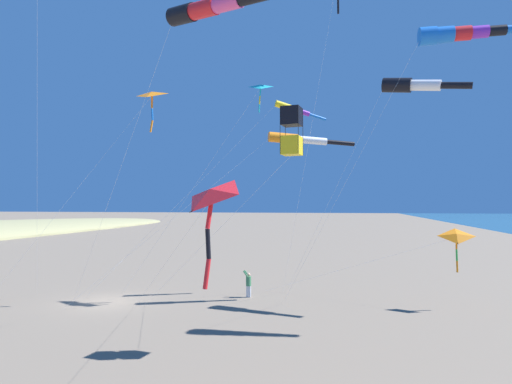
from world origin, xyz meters
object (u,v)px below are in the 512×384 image
(kite_delta_long_streamer_right, at_px, (210,197))
(kite_delta_long_streamer_left, at_px, (456,237))
(kite_windsock_green_low_center, at_px, (456,34))
(kite_windsock_orange_high_right, at_px, (412,85))
(kite_delta_red_high_left, at_px, (260,88))
(kite_windsock_white_trailing, at_px, (293,109))
(kite_box_purple_drifting, at_px, (292,131))
(kite_delta_rainbow_low_near, at_px, (151,95))
(kite_windsock_blue_topmost, at_px, (220,5))
(person_child_green_jacket, at_px, (248,283))
(kite_windsock_teal_far_right, at_px, (299,139))

(kite_delta_long_streamer_right, distance_m, kite_delta_long_streamer_left, 16.75)
(kite_windsock_green_low_center, distance_m, kite_windsock_orange_high_right, 4.40)
(kite_delta_red_high_left, bearing_deg, kite_windsock_white_trailing, -115.93)
(kite_windsock_white_trailing, height_order, kite_delta_red_high_left, kite_delta_red_high_left)
(kite_box_purple_drifting, height_order, kite_delta_long_streamer_left, kite_box_purple_drifting)
(kite_windsock_orange_high_right, bearing_deg, kite_delta_red_high_left, 5.24)
(kite_delta_long_streamer_right, bearing_deg, kite_windsock_green_low_center, -132.30)
(kite_delta_rainbow_low_near, relative_size, kite_windsock_green_low_center, 0.88)
(kite_windsock_white_trailing, height_order, kite_delta_long_streamer_right, kite_windsock_white_trailing)
(kite_windsock_white_trailing, xyz_separation_m, kite_delta_long_streamer_right, (0.25, 16.27, -6.19))
(kite_delta_rainbow_low_near, bearing_deg, kite_windsock_blue_topmost, 130.72)
(kite_windsock_green_low_center, distance_m, kite_box_purple_drifting, 10.32)
(kite_windsock_white_trailing, xyz_separation_m, kite_box_purple_drifting, (-1.51, 11.26, -3.44))
(person_child_green_jacket, bearing_deg, kite_windsock_green_low_center, 159.86)
(person_child_green_jacket, distance_m, kite_windsock_blue_topmost, 16.67)
(kite_box_purple_drifting, relative_size, kite_delta_long_streamer_left, 0.81)
(person_child_green_jacket, bearing_deg, kite_windsock_blue_topmost, 98.12)
(kite_delta_rainbow_low_near, distance_m, kite_windsock_teal_far_right, 9.23)
(person_child_green_jacket, relative_size, kite_windsock_white_trailing, 0.12)
(kite_windsock_blue_topmost, bearing_deg, kite_windsock_green_low_center, -145.57)
(kite_box_purple_drifting, bearing_deg, kite_windsock_blue_topmost, 35.23)
(kite_windsock_orange_high_right, bearing_deg, kite_windsock_teal_far_right, -1.68)
(kite_windsock_white_trailing, xyz_separation_m, kite_delta_long_streamer_left, (-9.46, 2.78, -8.19))
(kite_windsock_green_low_center, bearing_deg, person_child_green_jacket, -20.14)
(kite_delta_long_streamer_right, xyz_separation_m, kite_windsock_teal_far_right, (-0.92, -14.08, 3.80))
(kite_delta_long_streamer_right, bearing_deg, kite_windsock_white_trailing, -90.89)
(kite_delta_long_streamer_left, bearing_deg, person_child_green_jacket, -3.19)
(kite_windsock_blue_topmost, bearing_deg, kite_windsock_teal_far_right, -98.73)
(kite_windsock_white_trailing, distance_m, kite_delta_rainbow_low_near, 9.30)
(kite_delta_red_high_left, distance_m, kite_windsock_green_low_center, 10.90)
(kite_delta_red_high_left, xyz_separation_m, kite_windsock_orange_high_right, (-8.85, -0.81, -0.18))
(person_child_green_jacket, distance_m, kite_windsock_orange_high_right, 15.38)
(kite_delta_rainbow_low_near, relative_size, kite_delta_long_streamer_left, 1.05)
(kite_delta_long_streamer_right, bearing_deg, kite_delta_rainbow_low_near, -56.02)
(kite_delta_rainbow_low_near, bearing_deg, person_child_green_jacket, -148.68)
(kite_delta_red_high_left, relative_size, kite_delta_long_streamer_left, 1.09)
(kite_windsock_white_trailing, relative_size, kite_delta_long_streamer_right, 1.34)
(kite_box_purple_drifting, xyz_separation_m, kite_windsock_orange_high_right, (-5.79, -8.87, 3.95))
(person_child_green_jacket, xyz_separation_m, kite_windsock_white_trailing, (-2.55, -2.11, 11.29))
(kite_windsock_teal_far_right, xyz_separation_m, kite_delta_long_streamer_left, (-8.79, 0.58, -5.81))
(kite_delta_rainbow_low_near, relative_size, kite_box_purple_drifting, 1.29)
(kite_windsock_orange_high_right, xyz_separation_m, kite_windsock_teal_far_right, (6.62, -0.19, -2.90))
(person_child_green_jacket, distance_m, kite_delta_red_high_left, 12.08)
(kite_windsock_blue_topmost, distance_m, kite_windsock_teal_far_right, 11.53)
(kite_box_purple_drifting, bearing_deg, kite_windsock_teal_far_right, -84.74)
(kite_windsock_green_low_center, height_order, kite_windsock_blue_topmost, kite_windsock_green_low_center)
(kite_delta_rainbow_low_near, relative_size, kite_delta_red_high_left, 0.96)
(kite_windsock_green_low_center, relative_size, kite_delta_long_streamer_left, 1.19)
(kite_delta_rainbow_low_near, height_order, kite_windsock_orange_high_right, kite_windsock_orange_high_right)
(kite_windsock_green_low_center, relative_size, kite_windsock_orange_high_right, 1.08)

